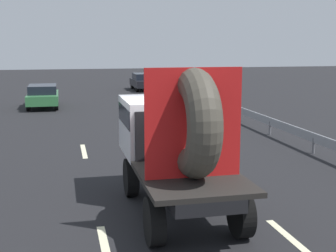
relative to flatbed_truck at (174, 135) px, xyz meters
The scene contains 9 objects.
ground_plane 1.68m from the flatbed_truck, 112.89° to the left, with size 120.00×120.00×0.00m, color black.
flatbed_truck is the anchor object (origin of this frame).
distant_sedan 18.38m from the flatbed_truck, 101.04° to the left, with size 1.74×4.07×1.33m.
guardrail 8.24m from the flatbed_truck, 44.17° to the left, with size 0.10×13.72×0.71m.
lane_dash_left_near 3.20m from the flatbed_truck, 129.91° to the right, with size 2.39×0.16×0.01m, color beige.
lane_dash_left_far 6.53m from the flatbed_truck, 106.17° to the left, with size 2.18×0.16×0.01m, color beige.
lane_dash_right_near 3.71m from the flatbed_truck, 58.09° to the right, with size 2.92×0.16×0.01m, color beige.
lane_dash_right_far 6.36m from the flatbed_truck, 73.37° to the left, with size 2.54×0.16×0.01m, color beige.
oncoming_car 27.35m from the flatbed_truck, 81.48° to the left, with size 1.76×4.10×1.34m.
Camera 1 is at (-2.30, -10.29, 3.69)m, focal length 49.89 mm.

